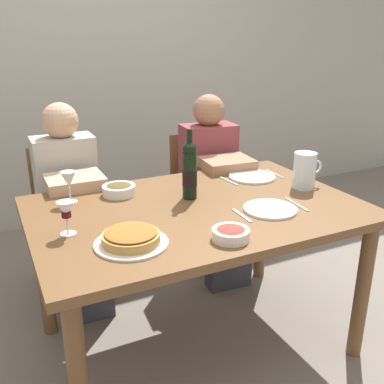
{
  "coord_description": "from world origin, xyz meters",
  "views": [
    {
      "loc": [
        -0.84,
        -1.68,
        1.51
      ],
      "look_at": [
        0.01,
        0.08,
        0.8
      ],
      "focal_mm": 40.86,
      "sensor_mm": 36.0,
      "label": 1
    }
  ],
  "objects_px": {
    "wine_bottle": "(190,170)",
    "dinner_plate_right_setting": "(270,209)",
    "dining_table": "(197,224)",
    "dinner_plate_left_setting": "(252,177)",
    "diner_right": "(215,183)",
    "salad_bowl": "(231,233)",
    "baked_tart": "(131,238)",
    "wine_glass_right_diner": "(69,181)",
    "chair_right": "(200,189)",
    "water_pitcher": "(304,172)",
    "diner_left": "(72,203)",
    "chair_left": "(66,208)",
    "wine_glass_left_diner": "(66,211)",
    "olive_bowl": "(119,189)"
  },
  "relations": [
    {
      "from": "dinner_plate_left_setting",
      "to": "diner_left",
      "type": "height_order",
      "value": "diner_left"
    },
    {
      "from": "salad_bowl",
      "to": "wine_glass_left_diner",
      "type": "xyz_separation_m",
      "value": [
        -0.56,
        0.32,
        0.07
      ]
    },
    {
      "from": "dinner_plate_left_setting",
      "to": "diner_right",
      "type": "bearing_deg",
      "value": 93.54
    },
    {
      "from": "dining_table",
      "to": "wine_glass_left_diner",
      "type": "distance_m",
      "value": 0.63
    },
    {
      "from": "salad_bowl",
      "to": "wine_glass_right_diner",
      "type": "bearing_deg",
      "value": 125.41
    },
    {
      "from": "wine_glass_right_diner",
      "to": "dinner_plate_right_setting",
      "type": "relative_size",
      "value": 0.63
    },
    {
      "from": "diner_left",
      "to": "wine_glass_right_diner",
      "type": "bearing_deg",
      "value": 80.39
    },
    {
      "from": "dinner_plate_right_setting",
      "to": "chair_right",
      "type": "height_order",
      "value": "chair_right"
    },
    {
      "from": "wine_glass_left_diner",
      "to": "dinner_plate_left_setting",
      "type": "relative_size",
      "value": 0.54
    },
    {
      "from": "wine_glass_right_diner",
      "to": "dinner_plate_left_setting",
      "type": "relative_size",
      "value": 0.59
    },
    {
      "from": "dinner_plate_right_setting",
      "to": "diner_left",
      "type": "distance_m",
      "value": 1.14
    },
    {
      "from": "wine_glass_left_diner",
      "to": "diner_left",
      "type": "distance_m",
      "value": 0.78
    },
    {
      "from": "dinner_plate_left_setting",
      "to": "diner_left",
      "type": "xyz_separation_m",
      "value": [
        -0.91,
        0.43,
        -0.15
      ]
    },
    {
      "from": "wine_glass_left_diner",
      "to": "dinner_plate_left_setting",
      "type": "bearing_deg",
      "value": 15.45
    },
    {
      "from": "baked_tart",
      "to": "chair_left",
      "type": "bearing_deg",
      "value": 92.52
    },
    {
      "from": "baked_tart",
      "to": "dining_table",
      "type": "bearing_deg",
      "value": 31.04
    },
    {
      "from": "wine_glass_right_diner",
      "to": "chair_left",
      "type": "xyz_separation_m",
      "value": [
        0.07,
        0.61,
        -0.37
      ]
    },
    {
      "from": "diner_left",
      "to": "diner_right",
      "type": "bearing_deg",
      "value": 176.79
    },
    {
      "from": "salad_bowl",
      "to": "wine_glass_left_diner",
      "type": "bearing_deg",
      "value": 149.92
    },
    {
      "from": "dining_table",
      "to": "chair_left",
      "type": "distance_m",
      "value": 1.04
    },
    {
      "from": "diner_left",
      "to": "chair_left",
      "type": "bearing_deg",
      "value": -89.95
    },
    {
      "from": "diner_left",
      "to": "diner_right",
      "type": "relative_size",
      "value": 1.0
    },
    {
      "from": "diner_right",
      "to": "chair_right",
      "type": "bearing_deg",
      "value": -89.24
    },
    {
      "from": "chair_right",
      "to": "wine_glass_right_diner",
      "type": "bearing_deg",
      "value": 34.28
    },
    {
      "from": "salad_bowl",
      "to": "dinner_plate_left_setting",
      "type": "relative_size",
      "value": 0.57
    },
    {
      "from": "dining_table",
      "to": "wine_bottle",
      "type": "bearing_deg",
      "value": 82.09
    },
    {
      "from": "baked_tart",
      "to": "wine_glass_right_diner",
      "type": "distance_m",
      "value": 0.56
    },
    {
      "from": "dining_table",
      "to": "diner_right",
      "type": "distance_m",
      "value": 0.77
    },
    {
      "from": "olive_bowl",
      "to": "chair_right",
      "type": "height_order",
      "value": "chair_right"
    },
    {
      "from": "dinner_plate_right_setting",
      "to": "diner_right",
      "type": "xyz_separation_m",
      "value": [
        0.17,
        0.82,
        -0.15
      ]
    },
    {
      "from": "wine_glass_right_diner",
      "to": "diner_left",
      "type": "height_order",
      "value": "diner_left"
    },
    {
      "from": "wine_bottle",
      "to": "dinner_plate_right_setting",
      "type": "height_order",
      "value": "wine_bottle"
    },
    {
      "from": "olive_bowl",
      "to": "dinner_plate_left_setting",
      "type": "height_order",
      "value": "olive_bowl"
    },
    {
      "from": "wine_glass_left_diner",
      "to": "wine_glass_right_diner",
      "type": "distance_m",
      "value": 0.36
    },
    {
      "from": "wine_bottle",
      "to": "diner_left",
      "type": "xyz_separation_m",
      "value": [
        -0.47,
        0.57,
        -0.28
      ]
    },
    {
      "from": "wine_glass_left_diner",
      "to": "diner_left",
      "type": "height_order",
      "value": "diner_left"
    },
    {
      "from": "water_pitcher",
      "to": "wine_bottle",
      "type": "bearing_deg",
      "value": 168.58
    },
    {
      "from": "chair_right",
      "to": "salad_bowl",
      "type": "bearing_deg",
      "value": 72.55
    },
    {
      "from": "wine_glass_left_diner",
      "to": "dinner_plate_left_setting",
      "type": "xyz_separation_m",
      "value": [
        1.06,
        0.29,
        -0.09
      ]
    },
    {
      "from": "wine_glass_right_diner",
      "to": "dinner_plate_left_setting",
      "type": "height_order",
      "value": "wine_glass_right_diner"
    },
    {
      "from": "olive_bowl",
      "to": "water_pitcher",
      "type": "bearing_deg",
      "value": -19.41
    },
    {
      "from": "chair_left",
      "to": "chair_right",
      "type": "bearing_deg",
      "value": 176.81
    },
    {
      "from": "baked_tart",
      "to": "wine_glass_right_diner",
      "type": "bearing_deg",
      "value": 102.14
    },
    {
      "from": "dining_table",
      "to": "olive_bowl",
      "type": "height_order",
      "value": "olive_bowl"
    },
    {
      "from": "dinner_plate_left_setting",
      "to": "chair_left",
      "type": "distance_m",
      "value": 1.16
    },
    {
      "from": "chair_right",
      "to": "chair_left",
      "type": "bearing_deg",
      "value": 1.0
    },
    {
      "from": "wine_glass_right_diner",
      "to": "diner_left",
      "type": "distance_m",
      "value": 0.46
    },
    {
      "from": "dining_table",
      "to": "dinner_plate_left_setting",
      "type": "bearing_deg",
      "value": 28.24
    },
    {
      "from": "wine_bottle",
      "to": "olive_bowl",
      "type": "distance_m",
      "value": 0.37
    },
    {
      "from": "baked_tart",
      "to": "dinner_plate_right_setting",
      "type": "height_order",
      "value": "baked_tart"
    }
  ]
}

